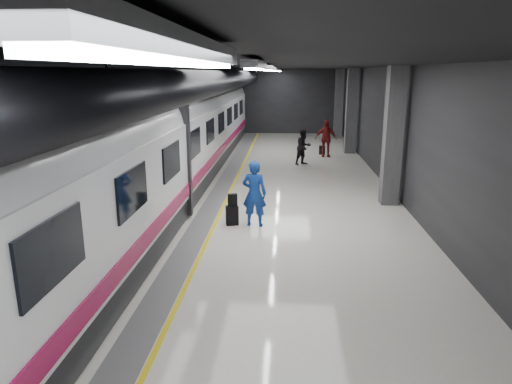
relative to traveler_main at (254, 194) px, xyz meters
name	(u,v)px	position (x,y,z in m)	size (l,w,h in m)	color
ground	(249,219)	(-0.20, 0.59, -0.95)	(40.00, 40.00, 0.00)	silver
platform_hall	(242,98)	(-0.49, 1.55, 2.58)	(10.02, 40.02, 4.51)	black
train	(139,150)	(-3.45, 0.59, 1.12)	(3.05, 38.00, 4.05)	black
traveler_main	(254,194)	(0.00, 0.00, 0.00)	(0.70, 0.46, 1.91)	#163FAB
suitcase_main	(232,215)	(-0.65, 0.01, -0.67)	(0.35, 0.22, 0.57)	black
shoulder_bag	(233,200)	(-0.63, 0.04, -0.21)	(0.26, 0.14, 0.35)	black
traveler_far_a	(304,147)	(1.72, 9.12, -0.10)	(0.83, 0.64, 1.70)	black
traveler_far_b	(326,139)	(2.94, 11.31, 0.00)	(1.11, 0.46, 1.90)	maroon
suitcase_far	(322,150)	(2.83, 11.98, -0.72)	(0.32, 0.21, 0.47)	black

